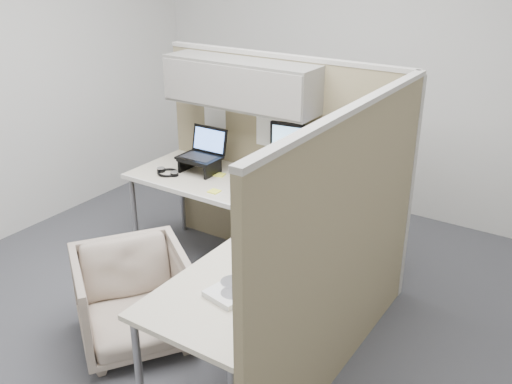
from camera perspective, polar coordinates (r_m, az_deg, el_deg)
The scene contains 19 objects.
ground at distance 4.03m, azimuth -3.21°, elevation -12.04°, with size 4.50×4.50×0.00m, color #3E3F44.
partition_back at distance 4.27m, azimuth 0.72°, elevation 6.60°, with size 2.00×0.36×1.63m.
partition_right at distance 3.16m, azimuth 9.06°, elevation -5.66°, with size 0.07×2.03×1.63m.
desk at distance 3.70m, azimuth -0.73°, elevation -3.04°, with size 2.00×1.98×0.73m.
office_chair at distance 3.68m, azimuth -12.20°, elevation -9.98°, with size 0.67×0.63×0.69m, color #B29F8E.
monitor_left at distance 4.04m, azimuth 4.36°, elevation 4.13°, with size 0.44×0.20×0.47m.
monitor_right at distance 3.72m, azimuth 9.08°, elevation 2.19°, with size 0.35×0.32×0.47m.
laptop_station at distance 4.38m, azimuth -5.44°, elevation 3.63°, with size 0.32×0.27×0.33m.
keyboard at distance 3.80m, azimuth 2.52°, elevation -1.36°, with size 0.42×0.14×0.02m, color black.
mouse at distance 3.60m, azimuth 5.04°, elevation -2.85°, with size 0.10×0.06×0.04m, color black.
travel_mug at distance 3.95m, azimuth 6.54°, elevation 0.77°, with size 0.09×0.09×0.19m.
soda_can_green at distance 3.50m, azimuth 8.07°, elevation -3.09°, with size 0.07×0.07×0.12m, color black.
soda_can_silver at distance 3.79m, azimuth 8.19°, elevation -0.89°, with size 0.07×0.07×0.12m, color #B21E1E.
sticky_note_d at distance 4.03m, azimuth -0.96°, elevation 0.04°, with size 0.08×0.08×0.01m, color #F7FA41.
sticky_note_a at distance 4.05m, azimuth -4.20°, elevation 0.07°, with size 0.08×0.08×0.01m, color #F7FA41.
sticky_note_c at distance 4.34m, azimuth -3.66°, elevation 1.73°, with size 0.08×0.08×0.01m, color #F7FA41.
headphones at distance 4.40m, azimuth -8.82°, elevation 1.95°, with size 0.20×0.17×0.03m.
paper_stack at distance 2.90m, azimuth -2.33°, elevation -9.87°, with size 0.24×0.28×0.03m.
desk_clock at distance 3.16m, azimuth 3.20°, elevation -6.14°, with size 0.10×0.10×0.10m.
Camera 1 is at (1.98, -2.61, 2.35)m, focal length 40.00 mm.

